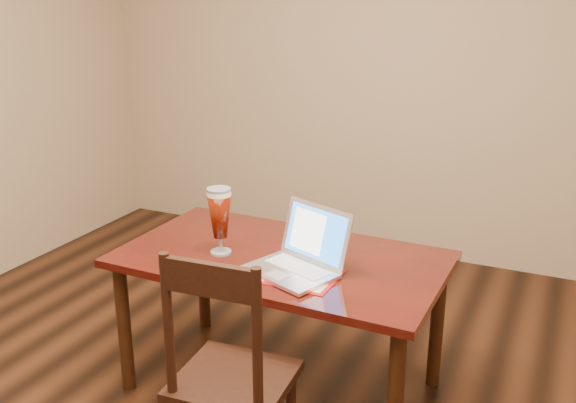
% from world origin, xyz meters
% --- Properties ---
extents(room_shell, '(4.51, 5.01, 2.71)m').
position_xyz_m(room_shell, '(0.00, 0.00, 1.76)').
color(room_shell, tan).
rests_on(room_shell, ground).
extents(dining_table, '(1.45, 0.84, 0.98)m').
position_xyz_m(dining_table, '(-0.02, 0.63, 0.61)').
color(dining_table, '#440D09').
rests_on(dining_table, ground).
extents(dining_chair, '(0.44, 0.42, 0.98)m').
position_xyz_m(dining_chair, '(0.09, -0.00, 0.46)').
color(dining_chair, black).
rests_on(dining_chair, ground).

